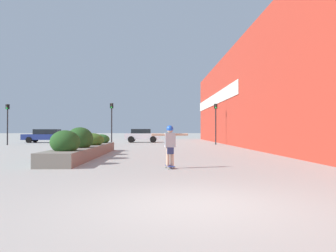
# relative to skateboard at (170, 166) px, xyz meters

# --- Properties ---
(ground_plane) EXTENTS (300.00, 300.00, 0.00)m
(ground_plane) POSITION_rel_skateboard_xyz_m (0.29, -5.61, -0.07)
(ground_plane) COLOR #A3A099
(building_wall_right) EXTENTS (0.67, 49.96, 8.53)m
(building_wall_right) POSITION_rel_skateboard_xyz_m (6.25, 12.73, 4.20)
(building_wall_right) COLOR #B23323
(building_wall_right) RESTS_ON ground_plane
(planter_box) EXTENTS (1.43, 10.76, 1.47)m
(planter_box) POSITION_rel_skateboard_xyz_m (-4.04, 5.09, 0.41)
(planter_box) COLOR slate
(planter_box) RESTS_ON ground_plane
(skateboard) EXTENTS (0.35, 0.66, 0.09)m
(skateboard) POSITION_rel_skateboard_xyz_m (0.00, 0.00, 0.00)
(skateboard) COLOR navy
(skateboard) RESTS_ON ground_plane
(skateboarder) EXTENTS (1.29, 0.37, 1.40)m
(skateboarder) POSITION_rel_skateboard_xyz_m (0.00, 0.00, 0.87)
(skateboarder) COLOR tan
(skateboarder) RESTS_ON skateboard
(car_leftmost) EXTENTS (4.60, 1.95, 1.45)m
(car_leftmost) POSITION_rel_skateboard_xyz_m (-12.52, 24.27, 0.70)
(car_leftmost) COLOR navy
(car_leftmost) RESTS_ON ground_plane
(car_center_left) EXTENTS (3.82, 1.91, 1.47)m
(car_center_left) POSITION_rel_skateboard_xyz_m (-2.18, 24.63, 0.72)
(car_center_left) COLOR silver
(car_center_left) RESTS_ON ground_plane
(car_center_right) EXTENTS (3.86, 2.04, 1.33)m
(car_center_right) POSITION_rel_skateboard_xyz_m (13.83, 22.13, 0.64)
(car_center_right) COLOR black
(car_center_right) RESTS_ON ground_plane
(traffic_light_left) EXTENTS (0.28, 0.30, 3.75)m
(traffic_light_left) POSITION_rel_skateboard_xyz_m (-4.58, 17.99, 2.47)
(traffic_light_left) COLOR black
(traffic_light_left) RESTS_ON ground_plane
(traffic_light_right) EXTENTS (0.28, 0.30, 3.80)m
(traffic_light_right) POSITION_rel_skateboard_xyz_m (4.93, 18.83, 2.49)
(traffic_light_right) COLOR black
(traffic_light_right) RESTS_ON ground_plane
(traffic_light_far_left) EXTENTS (0.28, 0.30, 3.68)m
(traffic_light_far_left) POSITION_rel_skateboard_xyz_m (-13.99, 18.48, 2.42)
(traffic_light_far_left) COLOR black
(traffic_light_far_left) RESTS_ON ground_plane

